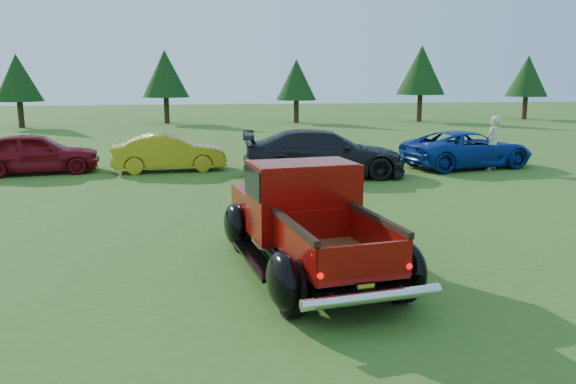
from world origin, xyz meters
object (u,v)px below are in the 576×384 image
at_px(tree_far_east, 527,76).
at_px(show_car_red, 35,153).
at_px(tree_mid_right, 296,80).
at_px(tree_east, 421,70).
at_px(show_car_grey, 324,153).
at_px(tree_mid_left, 165,74).
at_px(show_car_blue, 467,149).
at_px(pickup_truck, 302,217).
at_px(tree_west, 17,78).
at_px(show_car_yellow, 169,153).
at_px(spectator, 493,143).

height_order(tree_far_east, show_car_red, tree_far_east).
height_order(tree_mid_right, tree_east, tree_east).
height_order(tree_east, show_car_grey, tree_east).
height_order(tree_far_east, show_car_grey, tree_far_east).
relative_size(tree_mid_left, tree_far_east, 1.04).
xyz_separation_m(tree_east, show_car_blue, (-6.84, -20.50, -3.01)).
bearing_deg(tree_mid_left, pickup_truck, -83.94).
relative_size(tree_west, tree_mid_left, 0.92).
distance_m(tree_east, show_car_red, 29.01).
distance_m(tree_west, show_car_yellow, 21.51).
relative_size(tree_mid_right, show_car_grey, 0.85).
relative_size(show_car_grey, spectator, 2.79).
height_order(tree_east, show_car_yellow, tree_east).
distance_m(show_car_grey, show_car_blue, 5.52).
height_order(tree_mid_right, show_car_grey, tree_mid_right).
bearing_deg(tree_far_east, spectator, -124.60).
bearing_deg(show_car_yellow, show_car_blue, -99.83).
bearing_deg(tree_west, show_car_yellow, -62.64).
xyz_separation_m(tree_west, tree_mid_left, (9.00, 2.00, 0.27)).
bearing_deg(spectator, show_car_grey, -31.90).
xyz_separation_m(tree_mid_left, show_car_grey, (5.73, -22.99, -2.64)).
height_order(pickup_truck, spectator, spectator).
height_order(tree_mid_left, tree_east, tree_east).
xyz_separation_m(tree_mid_right, pickup_truck, (-5.67, -30.41, -2.14)).
relative_size(tree_mid_left, show_car_blue, 1.08).
relative_size(show_car_red, show_car_grey, 0.78).
bearing_deg(show_car_red, show_car_blue, -103.11).
xyz_separation_m(tree_far_east, show_car_blue, (-15.84, -21.50, -2.60)).
bearing_deg(show_car_red, tree_east, -56.40).
bearing_deg(show_car_blue, show_car_yellow, 74.40).
relative_size(tree_far_east, show_car_red, 1.20).
bearing_deg(pickup_truck, tree_mid_left, 88.84).
height_order(show_car_blue, spectator, spectator).
xyz_separation_m(tree_far_east, show_car_red, (-30.50, -20.25, -2.56)).
height_order(tree_mid_right, spectator, tree_mid_right).
bearing_deg(tree_east, show_car_yellow, -131.42).
bearing_deg(show_car_blue, tree_mid_right, -4.08).
bearing_deg(show_car_blue, show_car_grey, 90.37).
xyz_separation_m(tree_west, tree_mid_right, (18.00, 1.00, -0.14)).
distance_m(tree_far_east, spectator, 26.98).
bearing_deg(tree_west, spectator, -44.86).
distance_m(tree_far_east, pickup_truck, 39.00).
distance_m(tree_far_east, show_car_red, 36.70).
height_order(show_car_yellow, spectator, spectator).
distance_m(pickup_truck, show_car_grey, 8.76).
relative_size(tree_west, tree_far_east, 0.96).
distance_m(tree_west, tree_far_east, 36.03).
xyz_separation_m(show_car_red, show_car_yellow, (4.32, -0.23, -0.06)).
distance_m(tree_east, pickup_truck, 33.43).
bearing_deg(tree_far_east, show_car_red, -146.42).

